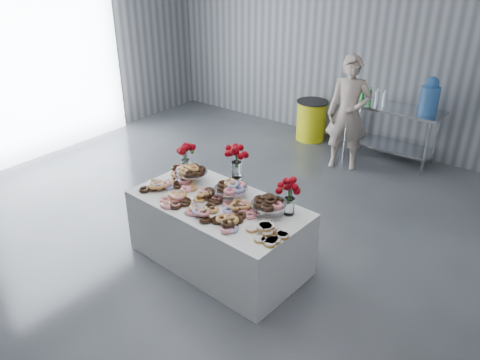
% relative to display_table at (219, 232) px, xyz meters
% --- Properties ---
extents(ground, '(9.00, 9.00, 0.00)m').
position_rel_display_table_xyz_m(ground, '(-0.28, -0.32, -0.38)').
color(ground, '#373A3F').
rests_on(ground, ground).
extents(room_walls, '(8.04, 9.04, 4.02)m').
position_rel_display_table_xyz_m(room_walls, '(-0.55, -0.25, 2.26)').
color(room_walls, gray).
rests_on(room_walls, ground).
extents(display_table, '(1.96, 1.11, 0.75)m').
position_rel_display_table_xyz_m(display_table, '(0.00, 0.00, 0.00)').
color(display_table, white).
rests_on(display_table, ground).
extents(prep_table, '(1.50, 0.60, 0.90)m').
position_rel_display_table_xyz_m(prep_table, '(0.42, 3.78, 0.24)').
color(prep_table, silver).
rests_on(prep_table, ground).
extents(donut_mounds, '(1.85, 0.90, 0.09)m').
position_rel_display_table_xyz_m(donut_mounds, '(0.00, -0.05, 0.42)').
color(donut_mounds, '#C88149').
rests_on(donut_mounds, display_table).
extents(cake_stand_left, '(0.36, 0.36, 0.17)m').
position_rel_display_table_xyz_m(cake_stand_left, '(-0.54, 0.18, 0.52)').
color(cake_stand_left, silver).
rests_on(cake_stand_left, display_table).
extents(cake_stand_mid, '(0.36, 0.36, 0.17)m').
position_rel_display_table_xyz_m(cake_stand_mid, '(0.06, 0.15, 0.52)').
color(cake_stand_mid, silver).
rests_on(cake_stand_mid, display_table).
extents(cake_stand_right, '(0.36, 0.36, 0.17)m').
position_rel_display_table_xyz_m(cake_stand_right, '(0.56, 0.12, 0.52)').
color(cake_stand_right, silver).
rests_on(cake_stand_right, display_table).
extents(danish_pile, '(0.48, 0.48, 0.11)m').
position_rel_display_table_xyz_m(danish_pile, '(0.74, -0.19, 0.43)').
color(danish_pile, silver).
rests_on(danish_pile, display_table).
extents(bouquet_left, '(0.26, 0.26, 0.42)m').
position_rel_display_table_xyz_m(bouquet_left, '(-0.73, 0.29, 0.67)').
color(bouquet_left, white).
rests_on(bouquet_left, display_table).
extents(bouquet_right, '(0.26, 0.26, 0.42)m').
position_rel_display_table_xyz_m(bouquet_right, '(0.72, 0.26, 0.67)').
color(bouquet_right, white).
rests_on(bouquet_right, display_table).
extents(bouquet_center, '(0.26, 0.26, 0.57)m').
position_rel_display_table_xyz_m(bouquet_center, '(-0.03, 0.35, 0.75)').
color(bouquet_center, silver).
rests_on(bouquet_center, display_table).
extents(water_jug, '(0.28, 0.28, 0.55)m').
position_rel_display_table_xyz_m(water_jug, '(0.92, 3.78, 0.77)').
color(water_jug, '#3A79C8').
rests_on(water_jug, prep_table).
extents(drink_bottles, '(0.54, 0.08, 0.27)m').
position_rel_display_table_xyz_m(drink_bottles, '(0.10, 3.68, 0.66)').
color(drink_bottles, '#268C33').
rests_on(drink_bottles, prep_table).
extents(person, '(0.74, 0.61, 1.75)m').
position_rel_display_table_xyz_m(person, '(-0.03, 3.11, 0.50)').
color(person, '#CC8C93').
rests_on(person, ground).
extents(trash_barrel, '(0.55, 0.55, 0.71)m').
position_rel_display_table_xyz_m(trash_barrel, '(-1.02, 3.78, -0.02)').
color(trash_barrel, yellow).
rests_on(trash_barrel, ground).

